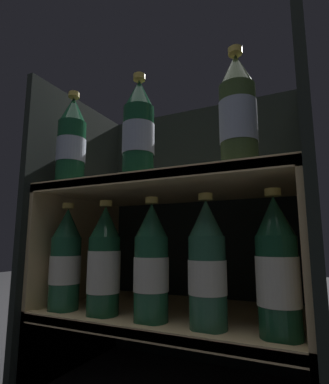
{
  "coord_description": "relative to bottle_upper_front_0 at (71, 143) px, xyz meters",
  "views": [
    {
      "loc": [
        0.32,
        -0.53,
        0.36
      ],
      "look_at": [
        0.0,
        0.14,
        0.48
      ],
      "focal_mm": 28.0,
      "sensor_mm": 36.0,
      "label": 1
    }
  ],
  "objects": [
    {
      "name": "bottle_lower_front_4",
      "position": [
        0.52,
        0.0,
        -0.32
      ],
      "size": [
        0.08,
        0.08,
        0.27
      ],
      "color": "#144228",
      "rests_on": "shelf_lower"
    },
    {
      "name": "bottle_lower_front_2",
      "position": [
        0.26,
        0.0,
        -0.32
      ],
      "size": [
        0.08,
        0.08,
        0.27
      ],
      "color": "#1E5638",
      "rests_on": "shelf_lower"
    },
    {
      "name": "shelf_upper",
      "position": [
        0.25,
        0.12,
        -0.25
      ],
      "size": [
        0.64,
        0.39,
        0.51
      ],
      "color": "#DBBC84",
      "rests_on": "ground_plane"
    },
    {
      "name": "bottle_upper_front_0",
      "position": [
        0.0,
        0.0,
        0.0
      ],
      "size": [
        0.08,
        0.08,
        0.27
      ],
      "color": "#144228",
      "rests_on": "shelf_upper"
    },
    {
      "name": "bottle_upper_front_1",
      "position": [
        0.21,
        -0.0,
        -0.0
      ],
      "size": [
        0.08,
        0.08,
        0.27
      ],
      "color": "#144228",
      "rests_on": "shelf_upper"
    },
    {
      "name": "shelf_lower",
      "position": [
        0.25,
        0.11,
        -0.47
      ],
      "size": [
        0.64,
        0.39,
        0.19
      ],
      "color": "#DBBC84",
      "rests_on": "ground_plane"
    },
    {
      "name": "fridge_side_right",
      "position": [
        0.58,
        0.13,
        -0.22
      ],
      "size": [
        0.02,
        0.43,
        0.81
      ],
      "primitive_type": "cube",
      "color": "black",
      "rests_on": "ground_plane"
    },
    {
      "name": "bottle_lower_front_0",
      "position": [
        0.0,
        0.0,
        -0.32
      ],
      "size": [
        0.08,
        0.08,
        0.27
      ],
      "color": "#1E5638",
      "rests_on": "shelf_lower"
    },
    {
      "name": "bottle_upper_front_2",
      "position": [
        0.46,
        -0.0,
        -0.0
      ],
      "size": [
        0.08,
        0.08,
        0.27
      ],
      "color": "#384C28",
      "rests_on": "shelf_upper"
    },
    {
      "name": "bottle_lower_front_3",
      "position": [
        0.38,
        0.0,
        -0.32
      ],
      "size": [
        0.08,
        0.08,
        0.27
      ],
      "color": "#285B42",
      "rests_on": "shelf_lower"
    },
    {
      "name": "bottle_lower_front_1",
      "position": [
        0.12,
        -0.0,
        -0.32
      ],
      "size": [
        0.08,
        0.08,
        0.27
      ],
      "color": "#194C2D",
      "rests_on": "shelf_lower"
    },
    {
      "name": "fridge_back_wall",
      "position": [
        0.25,
        0.33,
        -0.22
      ],
      "size": [
        0.68,
        0.02,
        0.81
      ],
      "primitive_type": "cube",
      "color": "black",
      "rests_on": "ground_plane"
    },
    {
      "name": "fridge_side_left",
      "position": [
        -0.08,
        0.13,
        -0.22
      ],
      "size": [
        0.02,
        0.43,
        0.81
      ],
      "primitive_type": "cube",
      "color": "black",
      "rests_on": "ground_plane"
    }
  ]
}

